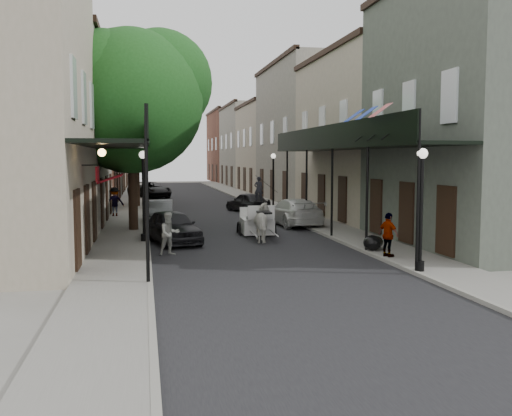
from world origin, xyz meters
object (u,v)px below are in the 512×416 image
lamppost_right_near (421,208)px  car_right_far (248,202)px  car_right_near (293,212)px  lamppost_left (144,194)px  carriage (256,211)px  horse (264,223)px  pedestrian_walking (169,234)px  tree_far (141,126)px  car_left_near (172,227)px  car_left_mid (161,211)px  tree_near (140,96)px  pedestrian_sidewalk_right (388,235)px  pedestrian_sidewalk_left (115,202)px  lamppost_right_far (273,181)px  car_left_far (150,190)px

lamppost_right_near → car_right_far: lamppost_right_near is taller
lamppost_right_near → car_right_near: (-0.50, 13.05, -1.33)m
lamppost_left → carriage: (5.12, 2.19, -0.99)m
horse → pedestrian_walking: 4.88m
tree_far → car_left_near: (1.30, -18.24, -5.14)m
car_left_mid → lamppost_left: bearing=-93.1°
tree_near → tree_far: bearing=90.2°
lamppost_left → pedestrian_sidewalk_right: lamppost_left is taller
car_left_mid → car_right_near: size_ratio=0.74×
carriage → pedestrian_sidewalk_right: bearing=-64.9°
pedestrian_sidewalk_left → pedestrian_sidewalk_right: size_ratio=1.10×
pedestrian_sidewalk_left → car_left_near: (2.85, -10.80, -0.28)m
car_left_near → lamppost_right_near: bearing=-62.9°
tree_near → car_left_mid: 7.09m
pedestrian_sidewalk_left → car_left_near: 11.18m
horse → carriage: size_ratio=0.71×
tree_far → pedestrian_walking: 21.80m
carriage → tree_far: bearing=110.8°
lamppost_right_far → pedestrian_walking: size_ratio=2.34×
car_left_mid → car_left_far: 19.88m
lamppost_right_near → lamppost_left: bearing=135.7°
car_right_near → car_left_near: bearing=33.0°
pedestrian_sidewalk_left → pedestrian_sidewalk_right: 19.07m
tree_near → car_right_near: 9.74m
horse → car_left_near: 3.87m
tree_far → pedestrian_walking: bearing=-87.2°
lamppost_right_near → horse: lamppost_right_near is taller
tree_far → lamppost_right_far: bearing=-36.5°
lamppost_right_far → car_right_far: bearing=146.3°
lamppost_left → lamppost_right_far: same height
tree_near → lamppost_left: tree_near is taller
pedestrian_sidewalk_left → tree_far: bearing=-109.2°
car_left_near → car_left_mid: car_left_near is taller
pedestrian_walking → car_right_far: 17.02m
carriage → car_left_mid: (-4.21, 5.81, -0.46)m
lamppost_left → car_right_near: lamppost_left is taller
car_left_far → pedestrian_sidewalk_left: bearing=-121.4°
tree_far → pedestrian_sidewalk_right: tree_far is taller
tree_far → lamppost_right_near: size_ratio=2.32×
lamppost_right_far → car_right_near: size_ratio=0.75×
tree_far → car_right_near: tree_far is taller
horse → car_right_far: 13.45m
lamppost_right_near → horse: 8.38m
pedestrian_walking → car_left_near: 2.95m
lamppost_right_near → pedestrian_walking: bearing=145.6°
horse → car_right_near: size_ratio=0.39×
car_left_far → lamppost_left: bearing=-115.1°
lamppost_left → car_right_far: size_ratio=0.97×
lamppost_left → pedestrian_sidewalk_left: size_ratio=2.18×
car_right_far → car_left_far: bearing=-87.2°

